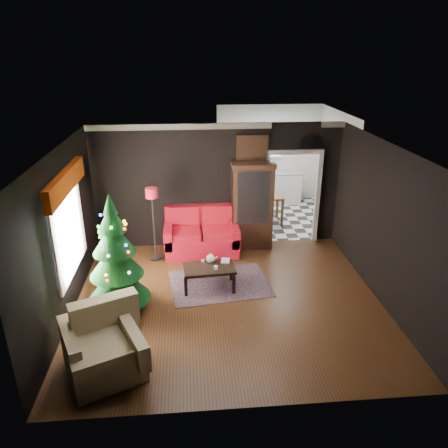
{
  "coord_description": "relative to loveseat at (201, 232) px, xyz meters",
  "views": [
    {
      "loc": [
        -0.66,
        -6.61,
        4.29
      ],
      "look_at": [
        0.0,
        0.9,
        1.15
      ],
      "focal_mm": 34.24,
      "sensor_mm": 36.0,
      "label": 1
    }
  ],
  "objects": [
    {
      "name": "curio_cabinet",
      "position": [
        1.15,
        0.22,
        0.45
      ],
      "size": [
        0.9,
        0.45,
        1.9
      ],
      "primitive_type": null,
      "color": "black",
      "rests_on": "ground"
    },
    {
      "name": "painting",
      "position": [
        1.15,
        0.41,
        1.75
      ],
      "size": [
        0.62,
        0.05,
        0.52
      ],
      "primitive_type": "cube",
      "color": "#AB7447",
      "rests_on": "wall_back"
    },
    {
      "name": "teapot",
      "position": [
        0.12,
        -1.37,
        0.04
      ],
      "size": [
        0.25,
        0.25,
        0.18
      ],
      "primitive_type": null,
      "rotation": [
        0.0,
        0.0,
        0.36
      ],
      "color": "silver",
      "rests_on": "coffee_table"
    },
    {
      "name": "armchair",
      "position": [
        -1.52,
        -3.72,
        -0.04
      ],
      "size": [
        1.35,
        1.35,
        1.05
      ],
      "primitive_type": null,
      "rotation": [
        0.0,
        0.0,
        0.42
      ],
      "color": "tan",
      "rests_on": "ground"
    },
    {
      "name": "loveseat",
      "position": [
        0.0,
        0.0,
        0.0
      ],
      "size": [
        1.7,
        0.9,
        1.0
      ],
      "primitive_type": null,
      "color": "#930601",
      "rests_on": "ground"
    },
    {
      "name": "cup_b",
      "position": [
        0.2,
        -1.64,
        -0.02
      ],
      "size": [
        0.1,
        0.1,
        0.06
      ],
      "primitive_type": "cylinder",
      "rotation": [
        0.0,
        0.0,
        -0.35
      ],
      "color": "white",
      "rests_on": "coffee_table"
    },
    {
      "name": "wall_left",
      "position": [
        -2.35,
        -2.05,
        0.9
      ],
      "size": [
        0.0,
        5.5,
        5.5
      ],
      "primitive_type": "plane",
      "rotation": [
        1.57,
        0.0,
        1.57
      ],
      "color": "black",
      "rests_on": "ground"
    },
    {
      "name": "kitchen_counter",
      "position": [
        2.1,
        3.15,
        -0.05
      ],
      "size": [
        1.8,
        0.6,
        0.9
      ],
      "primitive_type": "cube",
      "color": "white",
      "rests_on": "ground"
    },
    {
      "name": "book",
      "position": [
        0.33,
        -1.32,
        0.06
      ],
      "size": [
        0.17,
        0.04,
        0.23
      ],
      "primitive_type": "imported",
      "rotation": [
        0.0,
        0.0,
        -0.15
      ],
      "color": "tan",
      "rests_on": "coffee_table"
    },
    {
      "name": "wall_back",
      "position": [
        0.4,
        0.45,
        0.9
      ],
      "size": [
        5.5,
        0.0,
        5.5
      ],
      "primitive_type": "plane",
      "rotation": [
        1.57,
        0.0,
        0.0
      ],
      "color": "black",
      "rests_on": "ground"
    },
    {
      "name": "cup_a",
      "position": [
        -0.03,
        -1.35,
        -0.03
      ],
      "size": [
        0.07,
        0.07,
        0.05
      ],
      "primitive_type": "cylinder",
      "rotation": [
        0.0,
        0.0,
        -0.2
      ],
      "color": "silver",
      "rests_on": "coffee_table"
    },
    {
      "name": "left_window",
      "position": [
        -2.31,
        -1.85,
        0.95
      ],
      "size": [
        0.05,
        1.6,
        1.4
      ],
      "primitive_type": "cube",
      "color": "white",
      "rests_on": "wall_left"
    },
    {
      "name": "kitchen_window",
      "position": [
        2.1,
        3.4,
        1.2
      ],
      "size": [
        0.7,
        0.06,
        0.7
      ],
      "primitive_type": "cube",
      "color": "white",
      "rests_on": "ground"
    },
    {
      "name": "wall_front",
      "position": [
        0.4,
        -4.55,
        0.9
      ],
      "size": [
        5.5,
        0.0,
        5.5
      ],
      "primitive_type": "plane",
      "rotation": [
        -1.57,
        0.0,
        0.0
      ],
      "color": "black",
      "rests_on": "ground"
    },
    {
      "name": "kitchen_table",
      "position": [
        1.8,
        1.65,
        -0.12
      ],
      "size": [
        0.7,
        0.7,
        0.75
      ],
      "primitive_type": null,
      "color": "brown",
      "rests_on": "ground"
    },
    {
      "name": "wall_clock",
      "position": [
        2.35,
        0.4,
        1.88
      ],
      "size": [
        0.32,
        0.32,
        0.06
      ],
      "primitive_type": "cylinder",
      "color": "white",
      "rests_on": "wall_back"
    },
    {
      "name": "kitchen_floor",
      "position": [
        2.1,
        1.95,
        -0.5
      ],
      "size": [
        3.0,
        3.0,
        0.0
      ],
      "primitive_type": "plane",
      "color": "silver",
      "rests_on": "ground"
    },
    {
      "name": "floor",
      "position": [
        0.4,
        -2.05,
        -0.5
      ],
      "size": [
        5.5,
        5.5,
        0.0
      ],
      "primitive_type": "plane",
      "color": "black",
      "rests_on": "ground"
    },
    {
      "name": "wall_right",
      "position": [
        3.15,
        -2.05,
        0.9
      ],
      "size": [
        0.0,
        5.5,
        5.5
      ],
      "primitive_type": "plane",
      "rotation": [
        1.57,
        0.0,
        -1.57
      ],
      "color": "black",
      "rests_on": "ground"
    },
    {
      "name": "rug",
      "position": [
        0.29,
        -1.43,
        -0.49
      ],
      "size": [
        2.03,
        1.59,
        0.01
      ],
      "primitive_type": "cube",
      "rotation": [
        0.0,
        0.0,
        0.12
      ],
      "color": "#3B2C35",
      "rests_on": "ground"
    },
    {
      "name": "christmas_tree",
      "position": [
        -1.51,
        -2.16,
        0.55
      ],
      "size": [
        1.32,
        1.32,
        2.07
      ],
      "primitive_type": null,
      "rotation": [
        0.0,
        0.0,
        -0.25
      ],
      "color": "black",
      "rests_on": "ground"
    },
    {
      "name": "doorway",
      "position": [
        2.1,
        0.45,
        0.55
      ],
      "size": [
        1.1,
        0.1,
        2.1
      ],
      "primitive_type": null,
      "color": "white",
      "rests_on": "ground"
    },
    {
      "name": "floor_lamp",
      "position": [
        -1.01,
        -0.25,
        0.33
      ],
      "size": [
        0.29,
        0.29,
        1.59
      ],
      "primitive_type": null,
      "rotation": [
        0.0,
        0.0,
        0.08
      ],
      "color": "#242424",
      "rests_on": "ground"
    },
    {
      "name": "valance",
      "position": [
        -2.23,
        -1.85,
        1.77
      ],
      "size": [
        0.12,
        2.1,
        0.35
      ],
      "primitive_type": "cube",
      "color": "#7A2703",
      "rests_on": "wall_left"
    },
    {
      "name": "coffee_table",
      "position": [
        0.08,
        -1.55,
        -0.27
      ],
      "size": [
        1.01,
        0.66,
        0.44
      ],
      "primitive_type": null,
      "rotation": [
        0.0,
        0.0,
        0.08
      ],
      "color": "black",
      "rests_on": "rug"
    },
    {
      "name": "ceiling",
      "position": [
        0.4,
        -2.05,
        2.3
      ],
      "size": [
        5.5,
        5.5,
        0.0
      ],
      "primitive_type": "plane",
      "rotation": [
        3.14,
        0.0,
        0.0
      ],
      "color": "white",
      "rests_on": "ground"
    }
  ]
}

